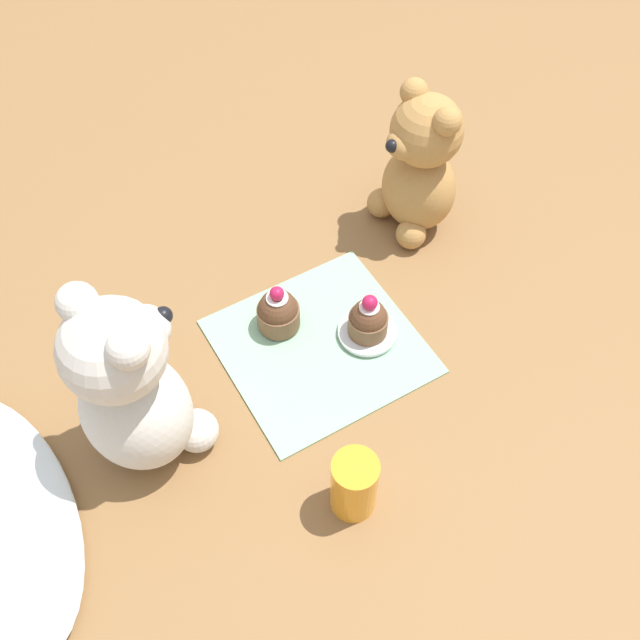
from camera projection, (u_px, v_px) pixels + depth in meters
name	position (u px, v px, depth m)	size (l,w,h in m)	color
ground_plane	(320.00, 347.00, 0.91)	(4.00, 4.00, 0.00)	olive
knitted_placemat	(320.00, 345.00, 0.91)	(0.22, 0.23, 0.01)	#8EBC99
teddy_bear_cream	(132.00, 388.00, 0.75)	(0.15, 0.14, 0.24)	silver
teddy_bear_tan	(420.00, 167.00, 0.96)	(0.11, 0.11, 0.21)	#B78447
cupcake_near_cream_bear	(278.00, 312.00, 0.91)	(0.05, 0.05, 0.07)	brown
saucer_plate	(367.00, 332.00, 0.92)	(0.07, 0.07, 0.01)	silver
cupcake_near_tan_bear	(368.00, 319.00, 0.90)	(0.05, 0.05, 0.07)	brown
juice_glass	(354.00, 485.00, 0.76)	(0.05, 0.05, 0.09)	orange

